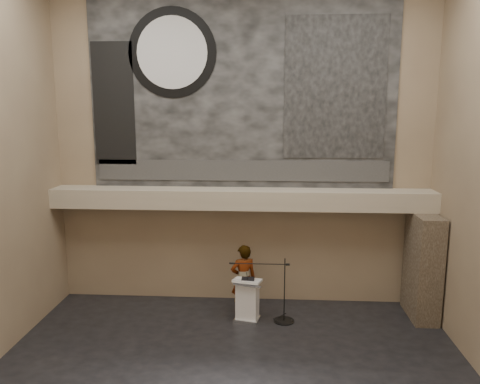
{
  "coord_description": "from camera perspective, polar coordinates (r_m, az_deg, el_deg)",
  "views": [
    {
      "loc": [
        0.71,
        -8.43,
        5.33
      ],
      "look_at": [
        0.0,
        3.2,
        3.2
      ],
      "focal_mm": 35.0,
      "sensor_mm": 36.0,
      "label": 1
    }
  ],
  "objects": [
    {
      "name": "stone_pier",
      "position": [
        12.86,
        21.37,
        -8.4
      ],
      "size": [
        0.6,
        1.4,
        2.7
      ],
      "primitive_type": "cube",
      "color": "#3D3125",
      "rests_on": "floor"
    },
    {
      "name": "sprinkler_left",
      "position": [
        12.49,
        -7.25,
        -2.02
      ],
      "size": [
        0.04,
        0.04,
        0.06
      ],
      "primitive_type": "cylinder",
      "color": "#B2893D",
      "rests_on": "soffit"
    },
    {
      "name": "soffit",
      "position": [
        12.29,
        0.11,
        -0.81
      ],
      "size": [
        10.0,
        0.8,
        0.5
      ],
      "primitive_type": "cube",
      "color": "#9F927B",
      "rests_on": "wall_back"
    },
    {
      "name": "lectern",
      "position": [
        12.04,
        0.91,
        -13.01
      ],
      "size": [
        0.77,
        0.62,
        1.13
      ],
      "rotation": [
        0.0,
        0.0,
        -0.23
      ],
      "color": "silver",
      "rests_on": "floor"
    },
    {
      "name": "banner_brick_print",
      "position": [
        13.03,
        -15.14,
        10.31
      ],
      "size": [
        1.1,
        0.02,
        3.2
      ],
      "primitive_type": "cube",
      "color": "black",
      "rests_on": "banner"
    },
    {
      "name": "wall_front",
      "position": [
        4.62,
        -5.49,
        -3.22
      ],
      "size": [
        10.0,
        0.02,
        8.5
      ],
      "primitive_type": "cube",
      "color": "#7A654D",
      "rests_on": "floor"
    },
    {
      "name": "floor",
      "position": [
        10.0,
        -1.21,
        -21.85
      ],
      "size": [
        10.0,
        10.0,
        0.0
      ],
      "primitive_type": "plane",
      "color": "black",
      "rests_on": "ground"
    },
    {
      "name": "banner",
      "position": [
        12.43,
        0.22,
        12.06
      ],
      "size": [
        8.0,
        0.05,
        5.0
      ],
      "primitive_type": "cube",
      "color": "black",
      "rests_on": "wall_back"
    },
    {
      "name": "wall_back",
      "position": [
        12.5,
        0.23,
        5.4
      ],
      "size": [
        10.0,
        0.02,
        8.5
      ],
      "primitive_type": "cube",
      "color": "#7A654D",
      "rests_on": "floor"
    },
    {
      "name": "sprinkler_right",
      "position": [
        12.33,
        8.95,
        -2.23
      ],
      "size": [
        0.04,
        0.04,
        0.06
      ],
      "primitive_type": "cylinder",
      "color": "#B2893D",
      "rests_on": "soffit"
    },
    {
      "name": "mic_stand",
      "position": [
        12.17,
        5.13,
        -14.3
      ],
      "size": [
        1.64,
        0.52,
        1.66
      ],
      "rotation": [
        0.0,
        0.0,
        -0.0
      ],
      "color": "black",
      "rests_on": "floor"
    },
    {
      "name": "banner_clock_rim",
      "position": [
        12.69,
        -8.28,
        16.45
      ],
      "size": [
        2.3,
        0.02,
        2.3
      ],
      "primitive_type": "cylinder",
      "rotation": [
        1.57,
        0.0,
        0.0
      ],
      "color": "black",
      "rests_on": "banner"
    },
    {
      "name": "banner_clock_face",
      "position": [
        12.67,
        -8.3,
        16.46
      ],
      "size": [
        1.84,
        0.02,
        1.84
      ],
      "primitive_type": "cylinder",
      "rotation": [
        1.57,
        0.0,
        0.0
      ],
      "color": "silver",
      "rests_on": "banner"
    },
    {
      "name": "banner_text_strip",
      "position": [
        12.5,
        0.21,
        2.63
      ],
      "size": [
        7.76,
        0.02,
        0.55
      ],
      "primitive_type": "cube",
      "color": "#2D2D2D",
      "rests_on": "banner"
    },
    {
      "name": "binder",
      "position": [
        11.79,
        0.97,
        -10.57
      ],
      "size": [
        0.32,
        0.26,
        0.04
      ],
      "primitive_type": "cube",
      "rotation": [
        0.0,
        0.0,
        -0.02
      ],
      "color": "black",
      "rests_on": "lectern"
    },
    {
      "name": "speaker_person",
      "position": [
        12.31,
        0.42,
        -10.6
      ],
      "size": [
        0.78,
        0.64,
        1.85
      ],
      "primitive_type": "imported",
      "rotation": [
        0.0,
        0.0,
        3.47
      ],
      "color": "silver",
      "rests_on": "floor"
    },
    {
      "name": "papers",
      "position": [
        11.84,
        0.09,
        -10.56
      ],
      "size": [
        0.3,
        0.35,
        0.0
      ],
      "primitive_type": "cube",
      "rotation": [
        0.0,
        0.0,
        0.29
      ],
      "color": "silver",
      "rests_on": "lectern"
    },
    {
      "name": "banner_building_print",
      "position": [
        12.49,
        11.54,
        12.31
      ],
      "size": [
        2.6,
        0.02,
        3.6
      ],
      "primitive_type": "cube",
      "color": "black",
      "rests_on": "banner"
    }
  ]
}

